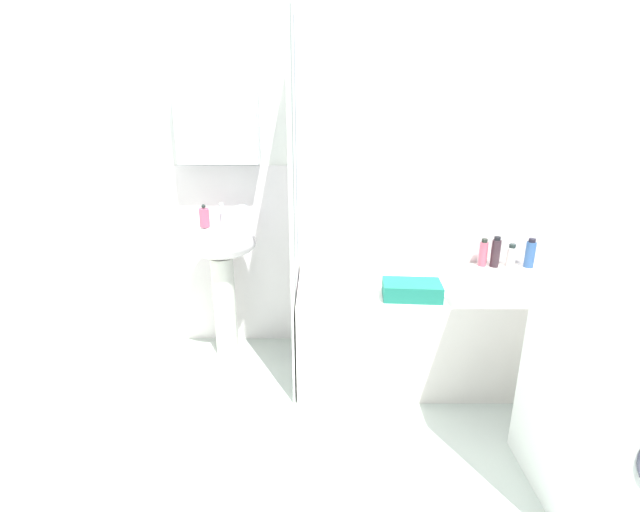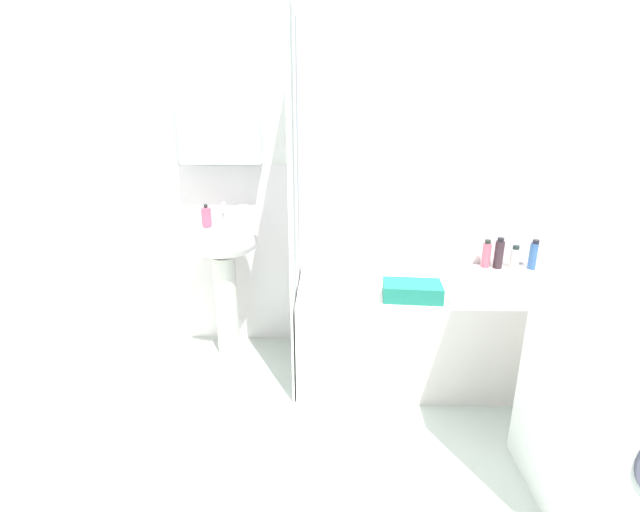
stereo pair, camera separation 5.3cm
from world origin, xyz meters
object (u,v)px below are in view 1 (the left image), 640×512
(soap_dispenser, at_px, (205,217))
(bathtub, at_px, (429,327))
(shampoo_bottle, at_px, (531,254))
(body_wash_bottle, at_px, (484,253))
(conditioner_bottle, at_px, (512,256))
(towel_folded, at_px, (412,290))
(lotion_bottle, at_px, (496,253))
(toothbrush_cup, at_px, (242,215))
(sink, at_px, (222,263))

(soap_dispenser, bearing_deg, bathtub, -6.65)
(shampoo_bottle, bearing_deg, bathtub, -157.88)
(body_wash_bottle, bearing_deg, soap_dispenser, -175.20)
(conditioner_bottle, distance_m, body_wash_bottle, 0.18)
(body_wash_bottle, bearing_deg, shampoo_bottle, -4.85)
(conditioner_bottle, height_order, body_wash_bottle, body_wash_bottle)
(shampoo_bottle, distance_m, towel_folded, 0.98)
(conditioner_bottle, xyz_separation_m, lotion_bottle, (-0.10, -0.00, 0.03))
(conditioner_bottle, bearing_deg, towel_folded, -145.75)
(lotion_bottle, relative_size, body_wash_bottle, 1.11)
(body_wash_bottle, bearing_deg, towel_folded, -137.42)
(toothbrush_cup, relative_size, lotion_bottle, 0.54)
(sink, distance_m, lotion_bottle, 1.73)
(soap_dispenser, bearing_deg, toothbrush_cup, 20.68)
(shampoo_bottle, bearing_deg, towel_folded, -150.12)
(bathtub, bearing_deg, shampoo_bottle, 22.12)
(soap_dispenser, bearing_deg, shampoo_bottle, 3.42)
(soap_dispenser, xyz_separation_m, bathtub, (1.34, -0.16, -0.64))
(lotion_bottle, height_order, towel_folded, lotion_bottle)
(sink, relative_size, soap_dispenser, 6.44)
(soap_dispenser, relative_size, shampoo_bottle, 0.71)
(bathtub, relative_size, lotion_bottle, 7.81)
(sink, bearing_deg, toothbrush_cup, 27.56)
(shampoo_bottle, xyz_separation_m, conditioner_bottle, (-0.11, 0.01, -0.02))
(bathtub, height_order, shampoo_bottle, shampoo_bottle)
(soap_dispenser, distance_m, towel_folded, 1.27)
(bathtub, distance_m, body_wash_bottle, 0.62)
(soap_dispenser, distance_m, body_wash_bottle, 1.76)
(sink, distance_m, toothbrush_cup, 0.32)
(toothbrush_cup, distance_m, body_wash_bottle, 1.55)
(soap_dispenser, distance_m, bathtub, 1.50)
(sink, distance_m, bathtub, 1.32)
(bathtub, height_order, lotion_bottle, lotion_bottle)
(toothbrush_cup, distance_m, conditioner_bottle, 1.73)
(sink, height_order, bathtub, sink)
(bathtub, bearing_deg, conditioner_bottle, 27.01)
(soap_dispenser, height_order, conditioner_bottle, soap_dispenser)
(sink, height_order, lotion_bottle, sink)
(towel_folded, bearing_deg, body_wash_bottle, 42.58)
(toothbrush_cup, bearing_deg, shampoo_bottle, 1.34)
(sink, bearing_deg, soap_dispenser, -171.66)
(shampoo_bottle, bearing_deg, lotion_bottle, 177.68)
(towel_folded, bearing_deg, conditioner_bottle, 34.25)
(toothbrush_cup, bearing_deg, conditioner_bottle, 1.86)
(shampoo_bottle, distance_m, conditioner_bottle, 0.12)
(shampoo_bottle, bearing_deg, toothbrush_cup, -178.66)
(body_wash_bottle, bearing_deg, conditioner_bottle, -3.80)
(shampoo_bottle, height_order, body_wash_bottle, shampoo_bottle)
(soap_dispenser, xyz_separation_m, toothbrush_cup, (0.21, 0.08, -0.00))
(soap_dispenser, relative_size, toothbrush_cup, 1.23)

